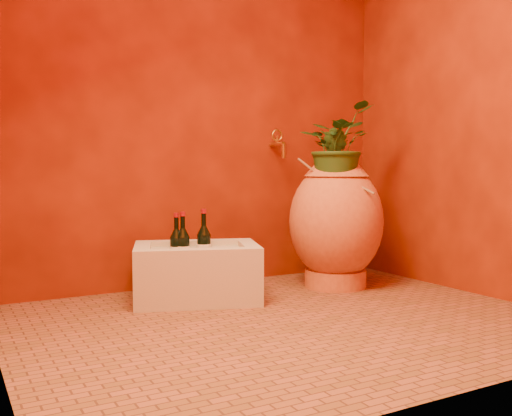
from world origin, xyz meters
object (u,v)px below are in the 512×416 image
amphora (336,221)px  wine_bottle_a (183,249)px  stone_basin (197,274)px  wine_bottle_b (177,249)px  wine_bottle_c (204,247)px  wall_tap (278,143)px

amphora → wine_bottle_a: size_ratio=2.59×
stone_basin → wine_bottle_b: (-0.09, 0.07, 0.13)m
wine_bottle_c → wall_tap: wall_tap is taller
wine_bottle_b → stone_basin: bearing=-38.7°
amphora → wall_tap: 0.64m
wine_bottle_a → amphora: bearing=-7.4°
wall_tap → wine_bottle_b: bearing=-163.3°
amphora → wine_bottle_b: 0.99m
wine_bottle_b → wine_bottle_c: 0.15m
amphora → wine_bottle_b: (-0.97, 0.14, -0.12)m
wine_bottle_b → wine_bottle_a: bearing=-35.5°
wine_bottle_b → wall_tap: wall_tap is taller
stone_basin → wine_bottle_c: bearing=33.8°
amphora → wine_bottle_a: bearing=172.6°
amphora → wall_tap: wall_tap is taller
amphora → wine_bottle_a: amphora is taller
amphora → wine_bottle_c: (-0.82, 0.11, -0.12)m
stone_basin → wine_bottle_b: 0.17m
wine_bottle_a → wine_bottle_c: bearing=-4.1°
amphora → wine_bottle_a: 0.95m
amphora → wine_bottle_b: amphora is taller
amphora → wine_bottle_a: (-0.94, 0.12, -0.12)m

